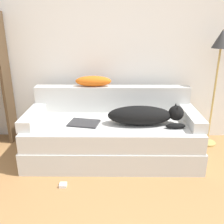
% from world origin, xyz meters
% --- Properties ---
extents(wall_back, '(7.60, 0.06, 2.70)m').
position_xyz_m(wall_back, '(0.00, 2.34, 1.35)').
color(wall_back, white).
rests_on(wall_back, ground_plane).
extents(couch, '(1.96, 0.86, 0.46)m').
position_xyz_m(couch, '(-0.13, 1.70, 0.22)').
color(couch, silver).
rests_on(couch, ground_plane).
extents(couch_backrest, '(1.92, 0.15, 0.32)m').
position_xyz_m(couch_backrest, '(-0.13, 2.06, 0.62)').
color(couch_backrest, silver).
rests_on(couch_backrest, couch).
extents(couch_arm_left, '(0.15, 0.67, 0.12)m').
position_xyz_m(couch_arm_left, '(-1.04, 1.69, 0.52)').
color(couch_arm_left, silver).
rests_on(couch_arm_left, couch).
extents(couch_arm_right, '(0.15, 0.67, 0.12)m').
position_xyz_m(couch_arm_right, '(0.78, 1.69, 0.52)').
color(couch_arm_right, silver).
rests_on(couch_arm_right, couch).
extents(dog, '(0.84, 0.29, 0.23)m').
position_xyz_m(dog, '(0.23, 1.62, 0.56)').
color(dog, black).
rests_on(dog, couch).
extents(laptop, '(0.37, 0.30, 0.02)m').
position_xyz_m(laptop, '(-0.45, 1.63, 0.47)').
color(laptop, '#2D2D30').
rests_on(laptop, couch).
extents(throw_pillow, '(0.44, 0.15, 0.13)m').
position_xyz_m(throw_pillow, '(-0.37, 2.06, 0.85)').
color(throw_pillow, orange).
rests_on(throw_pillow, couch_backrest).
extents(floor_lamp, '(0.22, 0.22, 1.46)m').
position_xyz_m(floor_lamp, '(1.14, 2.05, 1.17)').
color(floor_lamp, tan).
rests_on(floor_lamp, ground_plane).
extents(power_adapter, '(0.07, 0.07, 0.03)m').
position_xyz_m(power_adapter, '(-0.61, 1.11, 0.01)').
color(power_adapter, silver).
rests_on(power_adapter, ground_plane).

